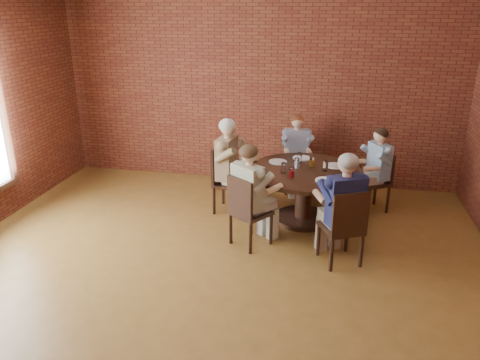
% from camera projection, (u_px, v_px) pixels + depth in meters
% --- Properties ---
extents(floor, '(7.00, 7.00, 0.00)m').
position_uv_depth(floor, '(203.00, 294.00, 4.92)').
color(floor, brown).
rests_on(floor, ground).
extents(wall_back, '(7.00, 0.00, 7.00)m').
position_uv_depth(wall_back, '(258.00, 80.00, 7.53)').
color(wall_back, brown).
rests_on(wall_back, ground).
extents(dining_table, '(1.56, 1.56, 0.75)m').
position_uv_depth(dining_table, '(304.00, 185.00, 6.40)').
color(dining_table, black).
rests_on(dining_table, floor).
extents(chair_a, '(0.52, 0.52, 0.88)m').
position_uv_depth(chair_a, '(378.00, 179.00, 6.77)').
color(chair_a, black).
rests_on(chair_a, floor).
extents(diner_a, '(0.74, 0.70, 1.24)m').
position_uv_depth(diner_a, '(375.00, 170.00, 6.70)').
color(diner_a, teal).
rests_on(diner_a, floor).
extents(chair_b, '(0.45, 0.45, 0.89)m').
position_uv_depth(chair_b, '(296.00, 161.00, 7.51)').
color(chair_b, black).
rests_on(chair_b, floor).
extents(diner_b, '(0.57, 0.66, 1.24)m').
position_uv_depth(diner_b, '(296.00, 154.00, 7.39)').
color(diner_b, gray).
rests_on(diner_b, floor).
extents(chair_c, '(0.49, 0.49, 0.96)m').
position_uv_depth(chair_c, '(225.00, 177.00, 6.74)').
color(chair_c, black).
rests_on(chair_c, floor).
extents(diner_c, '(0.74, 0.63, 1.37)m').
position_uv_depth(diner_c, '(231.00, 166.00, 6.66)').
color(diner_c, brown).
rests_on(diner_c, floor).
extents(chair_d, '(0.58, 0.58, 0.93)m').
position_uv_depth(chair_d, '(246.00, 209.00, 5.72)').
color(chair_d, black).
rests_on(chair_d, floor).
extents(diner_d, '(0.79, 0.82, 1.32)m').
position_uv_depth(diner_d, '(251.00, 196.00, 5.72)').
color(diner_d, '#B5A48E').
rests_on(diner_d, floor).
extents(chair_e, '(0.58, 0.58, 0.94)m').
position_uv_depth(chair_e, '(345.00, 225.00, 5.30)').
color(chair_e, black).
rests_on(chair_e, floor).
extents(diner_e, '(0.77, 0.82, 1.34)m').
position_uv_depth(diner_e, '(342.00, 209.00, 5.32)').
color(diner_e, '#171B41').
rests_on(diner_e, floor).
extents(plate_a, '(0.26, 0.26, 0.01)m').
position_uv_depth(plate_a, '(335.00, 166.00, 6.47)').
color(plate_a, white).
rests_on(plate_a, dining_table).
extents(plate_b, '(0.26, 0.26, 0.01)m').
position_uv_depth(plate_b, '(302.00, 158.00, 6.79)').
color(plate_b, white).
rests_on(plate_b, dining_table).
extents(plate_c, '(0.26, 0.26, 0.01)m').
position_uv_depth(plate_c, '(278.00, 162.00, 6.63)').
color(plate_c, white).
rests_on(plate_c, dining_table).
extents(plate_d, '(0.26, 0.26, 0.01)m').
position_uv_depth(plate_d, '(325.00, 180.00, 5.93)').
color(plate_d, white).
rests_on(plate_d, dining_table).
extents(glass_a, '(0.07, 0.07, 0.14)m').
position_uv_depth(glass_a, '(326.00, 166.00, 6.27)').
color(glass_a, white).
rests_on(glass_a, dining_table).
extents(glass_b, '(0.07, 0.07, 0.14)m').
position_uv_depth(glass_b, '(312.00, 162.00, 6.44)').
color(glass_b, white).
rests_on(glass_b, dining_table).
extents(glass_c, '(0.07, 0.07, 0.14)m').
position_uv_depth(glass_c, '(299.00, 157.00, 6.61)').
color(glass_c, white).
rests_on(glass_c, dining_table).
extents(glass_d, '(0.07, 0.07, 0.14)m').
position_uv_depth(glass_d, '(297.00, 163.00, 6.38)').
color(glass_d, white).
rests_on(glass_d, dining_table).
extents(glass_e, '(0.07, 0.07, 0.14)m').
position_uv_depth(glass_e, '(284.00, 168.00, 6.19)').
color(glass_e, white).
rests_on(glass_e, dining_table).
extents(glass_f, '(0.07, 0.07, 0.14)m').
position_uv_depth(glass_f, '(292.00, 172.00, 6.03)').
color(glass_f, white).
rests_on(glass_f, dining_table).
extents(smartphone, '(0.09, 0.15, 0.01)m').
position_uv_depth(smartphone, '(337.00, 176.00, 6.08)').
color(smartphone, black).
rests_on(smartphone, dining_table).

